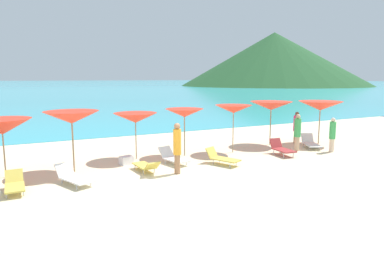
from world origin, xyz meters
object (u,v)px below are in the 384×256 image
at_px(beachgoer_4, 177,146).
at_px(lounge_chair_0, 222,158).
at_px(umbrella_2, 2,127).
at_px(lounge_chair_8, 73,177).
at_px(umbrella_5, 184,113).
at_px(beachgoer_0, 297,131).
at_px(lounge_chair_2, 173,157).
at_px(umbrella_4, 135,118).
at_px(umbrella_8, 320,106).
at_px(lounge_chair_7, 311,143).
at_px(umbrella_7, 271,106).
at_px(lounge_chair_1, 146,166).
at_px(umbrella_6, 233,109).
at_px(beachgoer_1, 297,127).
at_px(umbrella_3, 72,117).
at_px(cooler_box, 126,160).
at_px(lounge_chair_6, 282,148).
at_px(beachgoer_3, 332,134).
at_px(lounge_chair_3, 15,184).

bearing_deg(beachgoer_4, lounge_chair_0, -170.98).
distance_m(umbrella_2, lounge_chair_8, 3.18).
height_order(umbrella_5, beachgoer_0, umbrella_5).
relative_size(umbrella_5, lounge_chair_2, 1.39).
height_order(umbrella_4, umbrella_8, umbrella_8).
bearing_deg(lounge_chair_7, umbrella_7, 157.83).
bearing_deg(umbrella_2, lounge_chair_1, -18.71).
relative_size(umbrella_6, lounge_chair_1, 1.43).
relative_size(umbrella_8, beachgoer_1, 1.38).
bearing_deg(beachgoer_4, umbrella_3, -32.33).
distance_m(lounge_chair_2, beachgoer_4, 1.66).
bearing_deg(lounge_chair_7, lounge_chair_8, -149.24).
xyz_separation_m(lounge_chair_1, beachgoer_0, (7.77, 0.34, 0.70)).
bearing_deg(umbrella_3, lounge_chair_7, -3.43).
height_order(umbrella_2, lounge_chair_7, umbrella_2).
bearing_deg(umbrella_4, beachgoer_1, -2.11).
bearing_deg(umbrella_4, lounge_chair_2, -53.55).
relative_size(lounge_chair_7, cooler_box, 3.22).
xyz_separation_m(umbrella_6, lounge_chair_6, (1.69, -1.46, -1.74)).
distance_m(umbrella_2, umbrella_8, 14.77).
bearing_deg(lounge_chair_7, umbrella_4, -164.02).
distance_m(umbrella_5, lounge_chair_7, 6.79).
bearing_deg(cooler_box, beachgoer_4, -73.95).
height_order(umbrella_5, beachgoer_3, umbrella_5).
distance_m(lounge_chair_6, beachgoer_1, 3.34).
bearing_deg(cooler_box, lounge_chair_2, -38.40).
distance_m(umbrella_4, umbrella_6, 4.56).
xyz_separation_m(umbrella_5, beachgoer_4, (-1.49, -2.55, -0.92)).
distance_m(umbrella_3, lounge_chair_2, 4.24).
distance_m(umbrella_6, lounge_chair_1, 5.30).
relative_size(umbrella_4, cooler_box, 4.03).
bearing_deg(umbrella_7, umbrella_4, 179.31).
height_order(umbrella_7, beachgoer_4, umbrella_7).
xyz_separation_m(lounge_chair_2, lounge_chair_3, (-5.76, -1.02, -0.02)).
bearing_deg(umbrella_7, cooler_box, -175.28).
distance_m(umbrella_5, lounge_chair_3, 7.34).
bearing_deg(beachgoer_4, beachgoer_3, 178.78).
xyz_separation_m(umbrella_7, lounge_chair_2, (-6.17, -1.40, -1.79)).
height_order(umbrella_2, umbrella_7, umbrella_7).
relative_size(umbrella_6, umbrella_7, 0.97).
bearing_deg(cooler_box, umbrella_5, -7.47).
distance_m(umbrella_8, lounge_chair_6, 4.18).
bearing_deg(lounge_chair_2, lounge_chair_8, 179.93).
bearing_deg(umbrella_3, beachgoer_4, -30.24).
height_order(beachgoer_1, beachgoer_3, beachgoer_1).
xyz_separation_m(lounge_chair_6, beachgoer_1, (2.68, 1.91, 0.58)).
xyz_separation_m(umbrella_6, lounge_chair_8, (-7.41, -1.67, -1.82)).
relative_size(umbrella_2, cooler_box, 4.19).
height_order(umbrella_7, beachgoer_0, umbrella_7).
relative_size(umbrella_2, umbrella_7, 0.91).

